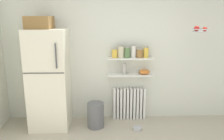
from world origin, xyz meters
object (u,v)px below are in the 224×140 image
(refrigerator, at_px, (49,77))
(storage_jar_5, at_px, (146,52))
(storage_jar_0, at_px, (115,53))
(storage_jar_1, at_px, (121,52))
(vase, at_px, (124,69))
(storage_jar_3, at_px, (134,51))
(radiator, at_px, (129,103))
(pet_food_bowl, at_px, (138,128))
(hanging_fruit_basket, at_px, (200,29))
(trash_bin, at_px, (96,115))
(storage_jar_4, at_px, (140,53))
(shelf_bowl, at_px, (144,72))
(storage_jar_2, at_px, (127,52))

(refrigerator, distance_m, storage_jar_5, 1.79)
(storage_jar_0, bearing_deg, storage_jar_1, 0.00)
(storage_jar_5, bearing_deg, vase, 180.00)
(storage_jar_3, bearing_deg, storage_jar_1, -180.00)
(radiator, distance_m, pet_food_bowl, 0.56)
(vase, bearing_deg, hanging_fruit_basket, -15.27)
(vase, bearing_deg, trash_bin, -150.02)
(refrigerator, xyz_separation_m, trash_bin, (0.81, -0.09, -0.69))
(storage_jar_0, bearing_deg, storage_jar_4, -0.00)
(vase, xyz_separation_m, pet_food_bowl, (0.21, -0.45, -0.98))
(pet_food_bowl, bearing_deg, trash_bin, 169.36)
(refrigerator, distance_m, vase, 1.36)
(refrigerator, bearing_deg, radiator, 9.66)
(refrigerator, relative_size, shelf_bowl, 9.97)
(storage_jar_2, xyz_separation_m, storage_jar_4, (0.23, -0.00, -0.02))
(storage_jar_0, height_order, pet_food_bowl, storage_jar_0)
(radiator, distance_m, trash_bin, 0.72)
(refrigerator, distance_m, storage_jar_0, 1.24)
(storage_jar_3, distance_m, vase, 0.37)
(storage_jar_0, relative_size, storage_jar_2, 0.85)
(hanging_fruit_basket, bearing_deg, refrigerator, 177.41)
(refrigerator, bearing_deg, storage_jar_2, 8.85)
(storage_jar_5, relative_size, pet_food_bowl, 1.28)
(storage_jar_0, relative_size, shelf_bowl, 0.89)
(refrigerator, distance_m, storage_jar_4, 1.68)
(storage_jar_3, height_order, pet_food_bowl, storage_jar_3)
(vase, xyz_separation_m, shelf_bowl, (0.38, 0.00, -0.06))
(storage_jar_4, distance_m, trash_bin, 1.38)
(storage_jar_0, distance_m, storage_jar_3, 0.35)
(refrigerator, distance_m, storage_jar_2, 1.46)
(storage_jar_5, xyz_separation_m, trash_bin, (-0.92, -0.31, -1.09))
(vase, bearing_deg, storage_jar_4, -0.00)
(vase, relative_size, shelf_bowl, 1.04)
(storage_jar_0, height_order, storage_jar_5, storage_jar_5)
(storage_jar_3, xyz_separation_m, storage_jar_5, (0.23, 0.00, -0.02))
(hanging_fruit_basket, bearing_deg, shelf_bowl, 158.42)
(vase, bearing_deg, storage_jar_1, -180.00)
(refrigerator, xyz_separation_m, hanging_fruit_basket, (2.56, -0.12, 0.82))
(storage_jar_1, xyz_separation_m, shelf_bowl, (0.44, 0.00, -0.38))
(storage_jar_2, relative_size, vase, 1.01)
(refrigerator, xyz_separation_m, vase, (1.34, 0.22, 0.08))
(refrigerator, height_order, radiator, refrigerator)
(storage_jar_1, xyz_separation_m, pet_food_bowl, (0.28, -0.45, -1.30))
(refrigerator, xyz_separation_m, storage_jar_1, (1.27, 0.22, 0.40))
(storage_jar_3, xyz_separation_m, hanging_fruit_basket, (1.05, -0.33, 0.41))
(vase, distance_m, pet_food_bowl, 1.09)
(shelf_bowl, xyz_separation_m, pet_food_bowl, (-0.17, -0.45, -0.92))
(shelf_bowl, bearing_deg, storage_jar_1, -180.00)
(vase, bearing_deg, storage_jar_5, 0.00)
(storage_jar_4, xyz_separation_m, trash_bin, (-0.81, -0.31, -1.07))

